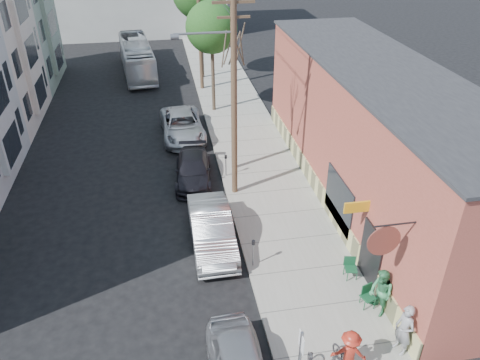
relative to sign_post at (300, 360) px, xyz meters
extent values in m
plane|color=black|center=(-2.35, 5.40, -1.83)|extent=(120.00, 120.00, 0.00)
cube|color=gray|center=(1.90, 16.40, -1.76)|extent=(4.50, 58.00, 0.15)
cube|color=#9A4639|center=(6.65, 10.40, 1.42)|extent=(5.00, 20.00, 6.50)
cube|color=#2B2B2D|center=(6.65, 10.40, 4.72)|extent=(5.20, 20.20, 0.12)
cube|color=#C1BD78|center=(4.13, 10.40, -1.28)|extent=(0.10, 20.00, 1.10)
cube|color=black|center=(4.12, 4.40, -0.53)|extent=(0.10, 1.60, 2.60)
cube|color=black|center=(4.12, 7.90, -0.23)|extent=(0.08, 3.00, 2.20)
cylinder|color=brown|center=(3.20, 2.20, 2.07)|extent=(1.10, 0.06, 1.10)
cube|color=gold|center=(3.65, 5.20, 1.27)|extent=(1.00, 0.08, 0.45)
cube|color=beige|center=(-11.60, 23.40, 2.67)|extent=(1.10, 3.20, 7.00)
cube|color=gray|center=(-14.35, 31.40, 2.67)|extent=(6.00, 8.00, 9.00)
cube|color=gray|center=(-11.60, 31.40, 2.67)|extent=(1.10, 3.20, 7.00)
cube|color=silver|center=(0.00, 0.00, 0.72)|extent=(0.02, 0.45, 0.60)
cylinder|color=slate|center=(-0.10, 6.03, -1.13)|extent=(0.06, 0.06, 1.10)
cylinder|color=black|center=(-0.10, 6.03, -0.53)|extent=(0.14, 0.14, 0.18)
cylinder|color=slate|center=(-0.10, 13.35, -1.13)|extent=(0.06, 0.06, 1.10)
cylinder|color=black|center=(-0.10, 13.35, -0.53)|extent=(0.14, 0.14, 0.18)
cylinder|color=#503A28|center=(0.10, 11.71, 3.32)|extent=(0.28, 0.28, 10.00)
cube|color=#503A28|center=(0.10, 11.71, 7.52)|extent=(1.80, 0.12, 0.12)
cube|color=#503A28|center=(0.10, 11.71, 6.92)|extent=(1.40, 0.10, 0.10)
cylinder|color=slate|center=(-2.40, 11.71, 6.22)|extent=(0.35, 0.24, 0.24)
cylinder|color=#503A28|center=(0.10, 27.27, 3.32)|extent=(0.28, 0.28, 10.00)
cylinder|color=#44392C|center=(0.45, 14.14, 1.36)|extent=(0.24, 0.24, 6.09)
cylinder|color=#44392C|center=(0.45, 22.71, 1.00)|extent=(0.24, 0.24, 5.37)
sphere|color=#23531D|center=(0.45, 22.71, 4.03)|extent=(3.40, 3.40, 3.40)
cylinder|color=#44392C|center=(0.45, 29.94, 1.52)|extent=(0.24, 0.24, 6.39)
imported|color=gray|center=(3.82, 1.03, -0.71)|extent=(0.61, 0.80, 1.95)
imported|color=#348251|center=(3.81, 2.74, -0.74)|extent=(0.82, 0.99, 1.89)
imported|color=#9F2417|center=(1.81, 0.60, -0.84)|extent=(1.23, 0.93, 1.69)
imported|color=#A0A4A8|center=(-1.55, 7.81, -1.02)|extent=(1.75, 4.96, 1.63)
imported|color=black|center=(-1.86, 13.40, -1.17)|extent=(2.25, 4.69, 1.32)
imported|color=#A8ABB0|center=(-2.03, 18.92, -1.07)|extent=(2.73, 5.58, 1.53)
imported|color=white|center=(-4.93, 32.37, -0.44)|extent=(3.31, 10.19, 2.79)
camera|label=1|loc=(-3.18, -8.25, 11.12)|focal=35.00mm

